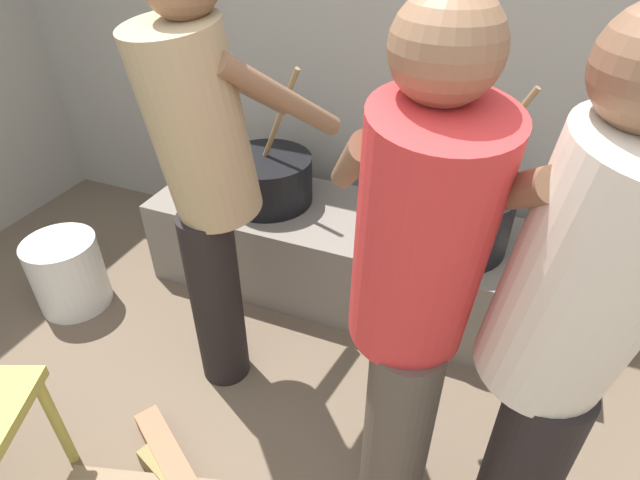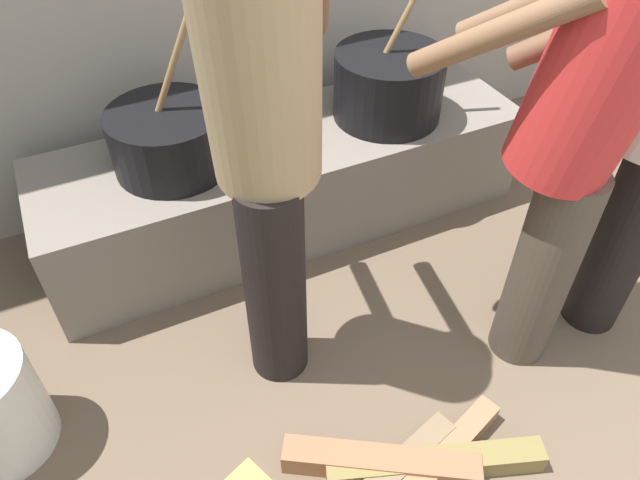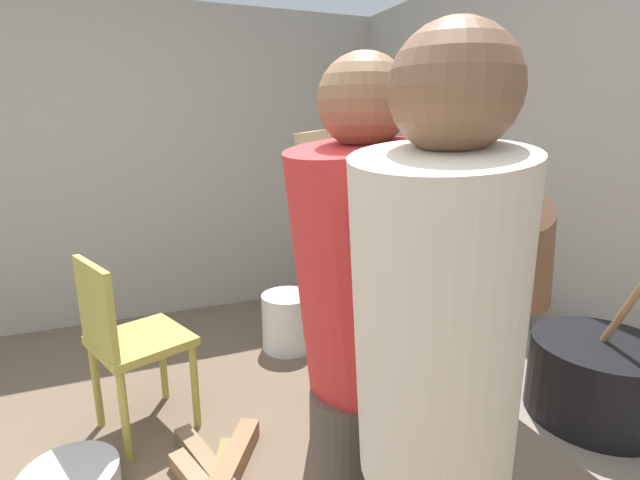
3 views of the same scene
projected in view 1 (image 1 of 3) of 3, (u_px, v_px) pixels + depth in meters
name	position (u px, v px, depth m)	size (l,w,h in m)	color
block_enclosure_rear	(428.00, 43.00, 2.36)	(5.05, 0.20, 2.28)	#9E998E
hearth_ledge	(354.00, 256.00, 2.54)	(2.04, 0.60, 0.45)	slate
cooking_pot_main	(456.00, 217.00, 2.16)	(0.46, 0.46, 0.73)	black
cooking_pot_secondary	(267.00, 179.00, 2.48)	(0.44, 0.44, 0.69)	black
cook_in_red_shirt	(413.00, 295.00, 1.24)	(0.57, 0.74, 1.62)	#4C4238
cook_in_tan_shirt	(206.00, 175.00, 1.71)	(0.58, 0.75, 1.65)	black
cook_in_cream_shirt	(562.00, 335.00, 1.13)	(0.67, 0.72, 1.62)	black
bucket_white_plastic	(68.00, 273.00, 2.49)	(0.34, 0.34, 0.37)	silver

